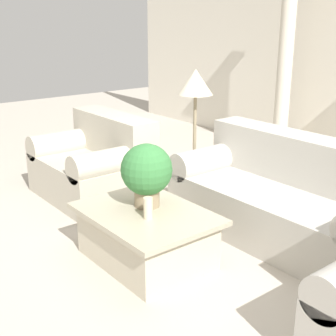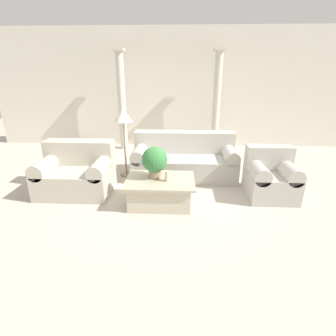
{
  "view_description": "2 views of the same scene",
  "coord_description": "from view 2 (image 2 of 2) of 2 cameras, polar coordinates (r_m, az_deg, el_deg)",
  "views": [
    {
      "loc": [
        2.81,
        -2.54,
        1.91
      ],
      "look_at": [
        -0.2,
        -0.15,
        0.67
      ],
      "focal_mm": 50.0,
      "sensor_mm": 36.0,
      "label": 1
    },
    {
      "loc": [
        0.32,
        -4.46,
        2.1
      ],
      "look_at": [
        0.12,
        -0.15,
        0.49
      ],
      "focal_mm": 28.0,
      "sensor_mm": 36.0,
      "label": 2
    }
  ],
  "objects": [
    {
      "name": "ground_plane",
      "position": [
        4.94,
        -1.33,
        -4.65
      ],
      "size": [
        16.0,
        16.0,
        0.0
      ],
      "primitive_type": "plane",
      "color": "#BCB2A3"
    },
    {
      "name": "armchair",
      "position": [
        4.9,
        21.42,
        -1.66
      ],
      "size": [
        0.8,
        0.8,
        0.85
      ],
      "color": "#B7B2A8",
      "rests_on": "ground_plane"
    },
    {
      "name": "sofa_long",
      "position": [
        5.47,
        3.52,
        1.93
      ],
      "size": [
        2.09,
        0.95,
        0.89
      ],
      "color": "#B7B2A8",
      "rests_on": "ground_plane"
    },
    {
      "name": "column_right",
      "position": [
        7.27,
        10.52,
        14.18
      ],
      "size": [
        0.28,
        0.28,
        2.62
      ],
      "color": "beige",
      "rests_on": "ground_plane"
    },
    {
      "name": "coffee_table",
      "position": [
        4.35,
        -1.7,
        -5.06
      ],
      "size": [
        1.11,
        0.82,
        0.43
      ],
      "color": "beige",
      "rests_on": "ground_plane"
    },
    {
      "name": "wall_back",
      "position": [
        7.65,
        0.24,
        16.79
      ],
      "size": [
        10.0,
        0.06,
        3.2
      ],
      "color": "silver",
      "rests_on": "ground_plane"
    },
    {
      "name": "potted_plant",
      "position": [
        4.24,
        -2.93,
        1.62
      ],
      "size": [
        0.42,
        0.42,
        0.52
      ],
      "color": "#937F60",
      "rests_on": "coffee_table"
    },
    {
      "name": "column_left",
      "position": [
        7.38,
        -10.05,
        14.3
      ],
      "size": [
        0.28,
        0.28,
        2.62
      ],
      "color": "beige",
      "rests_on": "ground_plane"
    },
    {
      "name": "pillar_candle",
      "position": [
        4.16,
        -0.2,
        -1.78
      ],
      "size": [
        0.07,
        0.07,
        0.17
      ],
      "color": "beige",
      "rests_on": "coffee_table"
    },
    {
      "name": "loveseat",
      "position": [
        5.04,
        -19.2,
        -0.76
      ],
      "size": [
        1.26,
        0.95,
        0.89
      ],
      "color": "#BDB5A3",
      "rests_on": "ground_plane"
    },
    {
      "name": "floor_lamp",
      "position": [
        5.35,
        -9.7,
        10.32
      ],
      "size": [
        0.36,
        0.36,
        1.4
      ],
      "color": "gray",
      "rests_on": "ground_plane"
    }
  ]
}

